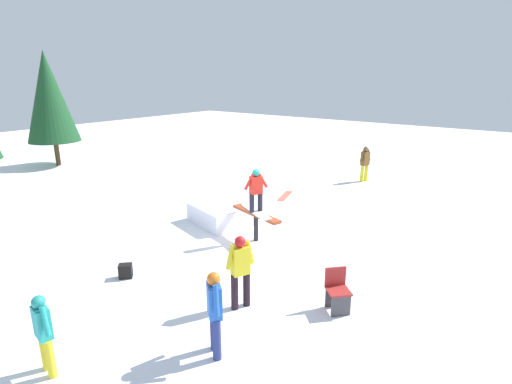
# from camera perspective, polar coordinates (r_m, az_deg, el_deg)

# --- Properties ---
(ground_plane) EXTENTS (60.00, 60.00, 0.00)m
(ground_plane) POSITION_cam_1_polar(r_m,az_deg,el_deg) (11.61, 0.00, -6.92)
(ground_plane) COLOR white
(rail_feature) EXTENTS (1.89, 0.76, 0.86)m
(rail_feature) POSITION_cam_1_polar(r_m,az_deg,el_deg) (11.35, 0.00, -3.65)
(rail_feature) COLOR black
(rail_feature) RESTS_ON ground
(snow_kicker_ramp) EXTENTS (2.13, 1.92, 0.60)m
(snow_kicker_ramp) POSITION_cam_1_polar(r_m,az_deg,el_deg) (12.89, -5.01, -3.13)
(snow_kicker_ramp) COLOR white
(snow_kicker_ramp) RESTS_ON ground
(main_rider_on_rail) EXTENTS (1.42, 0.92, 1.26)m
(main_rider_on_rail) POSITION_cam_1_polar(r_m,az_deg,el_deg) (11.11, 0.00, 0.06)
(main_rider_on_rail) COLOR white
(main_rider_on_rail) RESTS_ON rail_feature
(bystander_brown) EXTENTS (0.32, 0.71, 1.57)m
(bystander_brown) POSITION_cam_1_polar(r_m,az_deg,el_deg) (18.32, 15.31, 4.17)
(bystander_brown) COLOR yellow
(bystander_brown) RESTS_ON ground
(bystander_teal) EXTENTS (0.59, 0.24, 1.40)m
(bystander_teal) POSITION_cam_1_polar(r_m,az_deg,el_deg) (7.37, -28.10, -17.07)
(bystander_teal) COLOR yellow
(bystander_teal) RESTS_ON ground
(bystander_blue) EXTENTS (0.55, 0.46, 1.55)m
(bystander_blue) POSITION_cam_1_polar(r_m,az_deg,el_deg) (6.94, -5.93, -16.32)
(bystander_blue) COLOR navy
(bystander_blue) RESTS_ON ground
(bystander_yellow) EXTENTS (0.34, 0.62, 1.57)m
(bystander_yellow) POSITION_cam_1_polar(r_m,az_deg,el_deg) (8.15, -2.24, -10.81)
(bystander_yellow) COLOR black
(bystander_yellow) RESTS_ON ground
(loose_snowboard_coral) EXTENTS (0.67, 1.38, 0.02)m
(loose_snowboard_coral) POSITION_cam_1_polar(r_m,az_deg,el_deg) (15.73, 4.18, -0.55)
(loose_snowboard_coral) COLOR #F36A4D
(loose_snowboard_coral) RESTS_ON ground
(folding_chair) EXTENTS (0.62, 0.62, 0.88)m
(folding_chair) POSITION_cam_1_polar(r_m,az_deg,el_deg) (8.45, 11.53, -13.74)
(folding_chair) COLOR #3F3F44
(folding_chair) RESTS_ON ground
(backpack_on_snow) EXTENTS (0.37, 0.37, 0.34)m
(backpack_on_snow) POSITION_cam_1_polar(r_m,az_deg,el_deg) (10.05, -18.14, -10.67)
(backpack_on_snow) COLOR black
(backpack_on_snow) RESTS_ON ground
(pine_tree_near) EXTENTS (2.53, 2.53, 5.75)m
(pine_tree_near) POSITION_cam_1_polar(r_m,az_deg,el_deg) (23.02, -27.46, 11.95)
(pine_tree_near) COLOR #4C331E
(pine_tree_near) RESTS_ON ground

